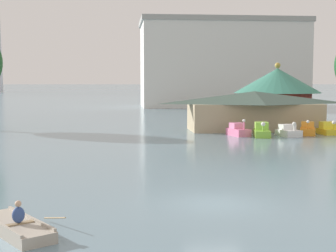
# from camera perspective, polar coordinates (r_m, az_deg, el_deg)

# --- Properties ---
(ground_plane) EXTENTS (2000.00, 2000.00, 0.00)m
(ground_plane) POSITION_cam_1_polar(r_m,az_deg,el_deg) (21.77, 5.38, -8.75)
(ground_plane) COLOR slate
(rowboat_with_rower) EXTENTS (3.34, 3.98, 1.19)m
(rowboat_with_rower) POSITION_cam_1_polar(r_m,az_deg,el_deg) (18.28, -17.00, -10.92)
(rowboat_with_rower) COLOR #ADA393
(rowboat_with_rower) RESTS_ON ground
(pedal_boat_pink) EXTENTS (2.04, 2.81, 1.68)m
(pedal_boat_pink) POSITION_cam_1_polar(r_m,az_deg,el_deg) (48.59, 7.99, -0.51)
(pedal_boat_pink) COLOR pink
(pedal_boat_pink) RESTS_ON ground
(pedal_boat_lime) EXTENTS (1.93, 3.14, 1.50)m
(pedal_boat_lime) POSITION_cam_1_polar(r_m,az_deg,el_deg) (48.06, 10.64, -0.56)
(pedal_boat_lime) COLOR #8CCC3F
(pedal_boat_lime) RESTS_ON ground
(pedal_boat_white) EXTENTS (2.14, 2.60, 1.45)m
(pedal_boat_white) POSITION_cam_1_polar(r_m,az_deg,el_deg) (49.06, 13.56, -0.60)
(pedal_boat_white) COLOR white
(pedal_boat_white) RESTS_ON ground
(pedal_boat_orange) EXTENTS (2.12, 2.66, 1.53)m
(pedal_boat_orange) POSITION_cam_1_polar(r_m,az_deg,el_deg) (50.62, 15.63, -0.41)
(pedal_boat_orange) COLOR orange
(pedal_boat_orange) RESTS_ON ground
(pedal_boat_yellow) EXTENTS (1.86, 2.38, 1.43)m
(pedal_boat_yellow) POSITION_cam_1_polar(r_m,az_deg,el_deg) (51.89, 17.85, -0.37)
(pedal_boat_yellow) COLOR yellow
(pedal_boat_yellow) RESTS_ON ground
(boathouse) EXTENTS (14.83, 6.34, 4.17)m
(boathouse) POSITION_cam_1_polar(r_m,az_deg,el_deg) (54.25, 9.81, 1.83)
(boathouse) COLOR tan
(boathouse) RESTS_ON ground
(green_roof_pavilion) EXTENTS (10.67, 10.67, 7.53)m
(green_roof_pavilion) POSITION_cam_1_polar(r_m,az_deg,el_deg) (63.19, 12.34, 3.74)
(green_roof_pavilion) COLOR #993328
(green_roof_pavilion) RESTS_ON ground
(background_building_block) EXTENTS (33.99, 16.44, 17.95)m
(background_building_block) POSITION_cam_1_polar(r_m,az_deg,el_deg) (106.04, 6.12, 7.11)
(background_building_block) COLOR silver
(background_building_block) RESTS_ON ground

